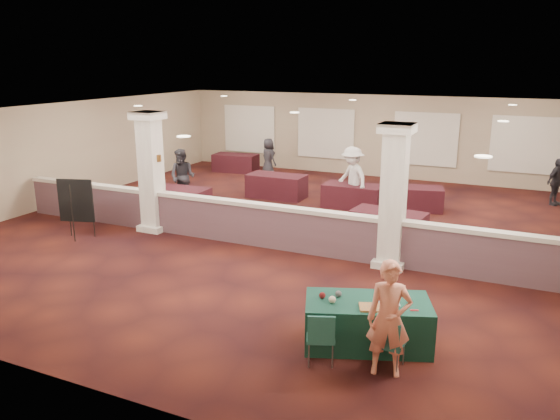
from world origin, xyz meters
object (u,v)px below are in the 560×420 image
at_px(far_table_front_center, 352,196).
at_px(far_table_back_right, 413,198).
at_px(attendee_c, 556,182).
at_px(easel_board, 76,201).
at_px(attendee_d, 268,158).
at_px(conf_chair_side, 321,334).
at_px(attendee_b, 352,177).
at_px(far_table_front_right, 388,226).
at_px(woman, 389,319).
at_px(far_table_front_left, 179,200).
at_px(conf_chair_main, 389,340).
at_px(far_table_back_center, 277,186).
at_px(near_table, 367,323).
at_px(far_table_back_left, 236,163).
at_px(attendee_a, 183,177).

distance_m(far_table_front_center, far_table_back_right, 1.86).
height_order(far_table_back_right, attendee_c, attendee_c).
relative_size(easel_board, attendee_d, 1.04).
bearing_deg(conf_chair_side, attendee_b, 82.85).
relative_size(conf_chair_side, far_table_front_right, 0.46).
distance_m(conf_chair_side, woman, 1.06).
bearing_deg(far_table_front_right, attendee_b, 124.09).
bearing_deg(easel_board, far_table_front_center, 30.19).
height_order(conf_chair_side, far_table_front_left, conf_chair_side).
bearing_deg(attendee_c, far_table_front_left, 151.80).
bearing_deg(attendee_d, conf_chair_side, 149.20).
xyz_separation_m(conf_chair_main, woman, (0.01, -0.09, 0.39)).
relative_size(easel_board, far_table_front_right, 0.85).
height_order(conf_chair_side, far_table_back_center, conf_chair_side).
distance_m(near_table, conf_chair_main, 0.79).
relative_size(near_table, far_table_front_left, 1.08).
height_order(near_table, attendee_d, attendee_d).
bearing_deg(far_table_front_left, far_table_back_center, 56.27).
bearing_deg(woman, attendee_d, 108.97).
bearing_deg(far_table_back_right, attendee_b, -163.56).
bearing_deg(woman, conf_chair_main, 79.44).
bearing_deg(attendee_c, attendee_d, 122.29).
distance_m(conf_chair_main, far_table_front_left, 9.99).
height_order(far_table_back_left, attendee_a, attendee_a).
xyz_separation_m(near_table, conf_chair_side, (-0.47, -0.89, 0.12)).
bearing_deg(far_table_back_right, easel_board, -138.44).
bearing_deg(conf_chair_side, near_table, 40.40).
xyz_separation_m(far_table_back_center, far_table_back_right, (4.50, 0.34, -0.03)).
bearing_deg(conf_chair_side, woman, -10.56).
relative_size(near_table, attendee_d, 1.31).
height_order(conf_chair_main, attendee_c, attendee_c).
bearing_deg(attendee_d, far_table_back_center, 150.51).
height_order(far_table_front_right, attendee_c, attendee_c).
height_order(far_table_front_left, attendee_a, attendee_a).
bearing_deg(far_table_back_left, far_table_front_right, -38.05).
relative_size(attendee_b, attendee_c, 1.28).
height_order(far_table_front_center, attendee_a, attendee_a).
bearing_deg(attendee_d, attendee_a, 112.89).
relative_size(conf_chair_side, far_table_front_center, 0.47).
relative_size(conf_chair_main, far_table_back_left, 0.46).
bearing_deg(far_table_back_right, near_table, -83.44).
height_order(easel_board, far_table_back_left, easel_board).
relative_size(far_table_back_left, attendee_c, 1.20).
distance_m(woman, attendee_d, 14.29).
distance_m(attendee_b, attendee_c, 6.55).
bearing_deg(far_table_back_center, far_table_front_left, -123.73).
bearing_deg(attendee_a, far_table_front_right, -14.98).
height_order(woman, far_table_front_left, woman).
xyz_separation_m(far_table_front_right, far_table_back_right, (-0.01, 3.24, -0.02)).
xyz_separation_m(woman, attendee_a, (-8.37, 7.03, 0.01)).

